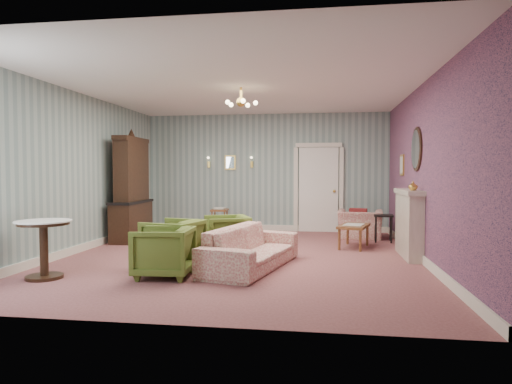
% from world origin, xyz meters
% --- Properties ---
extents(floor, '(7.00, 7.00, 0.00)m').
position_xyz_m(floor, '(0.00, 0.00, 0.00)').
color(floor, '#945656').
rests_on(floor, ground).
extents(ceiling, '(7.00, 7.00, 0.00)m').
position_xyz_m(ceiling, '(0.00, 0.00, 2.90)').
color(ceiling, white).
rests_on(ceiling, ground).
extents(wall_back, '(6.00, 0.00, 6.00)m').
position_xyz_m(wall_back, '(0.00, 3.50, 1.45)').
color(wall_back, gray).
rests_on(wall_back, ground).
extents(wall_front, '(6.00, 0.00, 6.00)m').
position_xyz_m(wall_front, '(0.00, -3.50, 1.45)').
color(wall_front, gray).
rests_on(wall_front, ground).
extents(wall_left, '(0.00, 7.00, 7.00)m').
position_xyz_m(wall_left, '(-3.00, 0.00, 1.45)').
color(wall_left, gray).
rests_on(wall_left, ground).
extents(wall_right, '(0.00, 7.00, 7.00)m').
position_xyz_m(wall_right, '(3.00, 0.00, 1.45)').
color(wall_right, gray).
rests_on(wall_right, ground).
extents(wall_right_floral, '(0.00, 7.00, 7.00)m').
position_xyz_m(wall_right_floral, '(2.98, 0.00, 1.45)').
color(wall_right_floral, '#BC5E79').
rests_on(wall_right_floral, ground).
extents(door, '(1.12, 0.12, 2.16)m').
position_xyz_m(door, '(1.30, 3.46, 1.08)').
color(door, white).
rests_on(door, floor).
extents(olive_chair_a, '(0.75, 0.79, 0.77)m').
position_xyz_m(olive_chair_a, '(-0.80, -1.64, 0.38)').
color(olive_chair_a, '#556B25').
rests_on(olive_chair_a, floor).
extents(olive_chair_b, '(0.89, 0.93, 0.80)m').
position_xyz_m(olive_chair_b, '(-0.92, -0.88, 0.40)').
color(olive_chair_b, '#556B25').
rests_on(olive_chair_b, floor).
extents(olive_chair_c, '(0.92, 0.95, 0.76)m').
position_xyz_m(olive_chair_c, '(-0.30, 0.22, 0.38)').
color(olive_chair_c, '#556B25').
rests_on(olive_chair_c, floor).
extents(sofa_chintz, '(1.12, 2.23, 0.84)m').
position_xyz_m(sofa_chintz, '(0.31, -0.88, 0.42)').
color(sofa_chintz, '#A74348').
rests_on(sofa_chintz, floor).
extents(wingback_chair, '(1.00, 0.70, 0.83)m').
position_xyz_m(wingback_chair, '(2.22, 2.49, 0.41)').
color(wingback_chair, '#A74348').
rests_on(wingback_chair, floor).
extents(dresser, '(0.52, 1.41, 2.33)m').
position_xyz_m(dresser, '(-2.65, 1.49, 1.16)').
color(dresser, black).
rests_on(dresser, floor).
extents(fireplace, '(0.30, 1.40, 1.16)m').
position_xyz_m(fireplace, '(2.86, 0.40, 0.58)').
color(fireplace, beige).
rests_on(fireplace, floor).
extents(mantel_vase, '(0.15, 0.15, 0.15)m').
position_xyz_m(mantel_vase, '(2.84, 0.00, 1.23)').
color(mantel_vase, gold).
rests_on(mantel_vase, fireplace).
extents(oval_mirror, '(0.04, 0.76, 0.84)m').
position_xyz_m(oval_mirror, '(2.96, 0.40, 1.85)').
color(oval_mirror, white).
rests_on(oval_mirror, wall_right).
extents(framed_print, '(0.04, 0.34, 0.42)m').
position_xyz_m(framed_print, '(2.97, 1.75, 1.60)').
color(framed_print, gold).
rests_on(framed_print, wall_right).
extents(coffee_table, '(0.70, 0.98, 0.45)m').
position_xyz_m(coffee_table, '(1.99, 1.19, 0.22)').
color(coffee_table, brown).
rests_on(coffee_table, floor).
extents(side_table_black, '(0.42, 0.42, 0.58)m').
position_xyz_m(side_table_black, '(2.65, 1.98, 0.29)').
color(side_table_black, black).
rests_on(side_table_black, floor).
extents(pedestal_table, '(0.85, 0.85, 0.80)m').
position_xyz_m(pedestal_table, '(-2.39, -1.95, 0.40)').
color(pedestal_table, black).
rests_on(pedestal_table, floor).
extents(nesting_table, '(0.41, 0.51, 0.63)m').
position_xyz_m(nesting_table, '(-1.02, 2.78, 0.32)').
color(nesting_table, brown).
rests_on(nesting_table, floor).
extents(gilt_mirror_back, '(0.28, 0.06, 0.36)m').
position_xyz_m(gilt_mirror_back, '(-0.90, 3.46, 1.70)').
color(gilt_mirror_back, gold).
rests_on(gilt_mirror_back, wall_back).
extents(sconce_left, '(0.16, 0.12, 0.30)m').
position_xyz_m(sconce_left, '(-1.45, 3.44, 1.70)').
color(sconce_left, gold).
rests_on(sconce_left, wall_back).
extents(sconce_right, '(0.16, 0.12, 0.30)m').
position_xyz_m(sconce_right, '(-0.35, 3.44, 1.70)').
color(sconce_right, gold).
rests_on(sconce_right, wall_back).
extents(chandelier, '(0.56, 0.56, 0.36)m').
position_xyz_m(chandelier, '(0.00, 0.00, 2.63)').
color(chandelier, gold).
rests_on(chandelier, ceiling).
extents(burgundy_cushion, '(0.41, 0.28, 0.39)m').
position_xyz_m(burgundy_cushion, '(2.17, 2.34, 0.48)').
color(burgundy_cushion, maroon).
rests_on(burgundy_cushion, wingback_chair).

